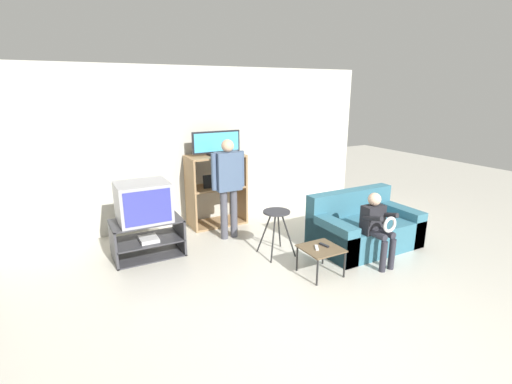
{
  "coord_description": "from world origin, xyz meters",
  "views": [
    {
      "loc": [
        -2.16,
        -2.2,
        2.25
      ],
      "look_at": [
        0.13,
        2.03,
        0.9
      ],
      "focal_mm": 26.0,
      "sensor_mm": 36.0,
      "label": 1
    }
  ],
  "objects_px": {
    "snack_table": "(321,251)",
    "person_seated_child": "(377,223)",
    "television_main": "(143,202)",
    "television_flat": "(216,144)",
    "remote_control_white": "(317,248)",
    "remote_control_black": "(324,245)",
    "folding_stool": "(276,219)",
    "couch": "(363,228)",
    "media_shelf": "(216,190)",
    "person_standing_adult": "(228,180)",
    "tv_stand": "(148,238)"
  },
  "relations": [
    {
      "from": "media_shelf",
      "to": "television_flat",
      "type": "distance_m",
      "value": 0.77
    },
    {
      "from": "television_main",
      "to": "snack_table",
      "type": "height_order",
      "value": "television_main"
    },
    {
      "from": "media_shelf",
      "to": "folding_stool",
      "type": "relative_size",
      "value": 1.86
    },
    {
      "from": "folding_stool",
      "to": "media_shelf",
      "type": "bearing_deg",
      "value": 99.42
    },
    {
      "from": "television_main",
      "to": "person_seated_child",
      "type": "bearing_deg",
      "value": -32.81
    },
    {
      "from": "snack_table",
      "to": "person_standing_adult",
      "type": "height_order",
      "value": "person_standing_adult"
    },
    {
      "from": "folding_stool",
      "to": "person_seated_child",
      "type": "bearing_deg",
      "value": -40.7
    },
    {
      "from": "folding_stool",
      "to": "snack_table",
      "type": "xyz_separation_m",
      "value": [
        0.18,
        -0.76,
        -0.21
      ]
    },
    {
      "from": "media_shelf",
      "to": "couch",
      "type": "height_order",
      "value": "media_shelf"
    },
    {
      "from": "folding_stool",
      "to": "person_seated_child",
      "type": "xyz_separation_m",
      "value": [
        1.0,
        -0.86,
        0.04
      ]
    },
    {
      "from": "person_seated_child",
      "to": "person_standing_adult",
      "type": "bearing_deg",
      "value": 127.46
    },
    {
      "from": "television_flat",
      "to": "couch",
      "type": "height_order",
      "value": "television_flat"
    },
    {
      "from": "snack_table",
      "to": "remote_control_black",
      "type": "height_order",
      "value": "remote_control_black"
    },
    {
      "from": "snack_table",
      "to": "person_seated_child",
      "type": "height_order",
      "value": "person_seated_child"
    },
    {
      "from": "couch",
      "to": "person_seated_child",
      "type": "bearing_deg",
      "value": -118.82
    },
    {
      "from": "remote_control_black",
      "to": "television_main",
      "type": "bearing_deg",
      "value": 130.33
    },
    {
      "from": "snack_table",
      "to": "remote_control_white",
      "type": "xyz_separation_m",
      "value": [
        -0.06,
        0.01,
        0.05
      ]
    },
    {
      "from": "tv_stand",
      "to": "person_seated_child",
      "type": "height_order",
      "value": "person_seated_child"
    },
    {
      "from": "person_seated_child",
      "to": "tv_stand",
      "type": "bearing_deg",
      "value": 146.96
    },
    {
      "from": "television_main",
      "to": "television_flat",
      "type": "xyz_separation_m",
      "value": [
        1.37,
        0.71,
        0.59
      ]
    },
    {
      "from": "folding_stool",
      "to": "person_standing_adult",
      "type": "xyz_separation_m",
      "value": [
        -0.32,
        0.87,
        0.4
      ]
    },
    {
      "from": "folding_stool",
      "to": "television_flat",
      "type": "bearing_deg",
      "value": 98.5
    },
    {
      "from": "television_main",
      "to": "remote_control_white",
      "type": "xyz_separation_m",
      "value": [
        1.72,
        -1.56,
        -0.42
      ]
    },
    {
      "from": "person_standing_adult",
      "to": "remote_control_white",
      "type": "bearing_deg",
      "value": -74.49
    },
    {
      "from": "media_shelf",
      "to": "remote_control_black",
      "type": "height_order",
      "value": "media_shelf"
    },
    {
      "from": "media_shelf",
      "to": "remote_control_white",
      "type": "distance_m",
      "value": 2.32
    },
    {
      "from": "remote_control_black",
      "to": "remote_control_white",
      "type": "relative_size",
      "value": 1.0
    },
    {
      "from": "remote_control_black",
      "to": "remote_control_white",
      "type": "height_order",
      "value": "same"
    },
    {
      "from": "snack_table",
      "to": "remote_control_black",
      "type": "bearing_deg",
      "value": 23.42
    },
    {
      "from": "couch",
      "to": "person_standing_adult",
      "type": "height_order",
      "value": "person_standing_adult"
    },
    {
      "from": "remote_control_white",
      "to": "folding_stool",
      "type": "bearing_deg",
      "value": 130.0
    },
    {
      "from": "television_flat",
      "to": "remote_control_white",
      "type": "height_order",
      "value": "television_flat"
    },
    {
      "from": "remote_control_white",
      "to": "couch",
      "type": "distance_m",
      "value": 1.23
    },
    {
      "from": "remote_control_white",
      "to": "person_seated_child",
      "type": "height_order",
      "value": "person_seated_child"
    },
    {
      "from": "couch",
      "to": "television_flat",
      "type": "bearing_deg",
      "value": 129.06
    },
    {
      "from": "media_shelf",
      "to": "tv_stand",
      "type": "bearing_deg",
      "value": -151.85
    },
    {
      "from": "remote_control_black",
      "to": "person_seated_child",
      "type": "xyz_separation_m",
      "value": [
        0.75,
        -0.13,
        0.2
      ]
    },
    {
      "from": "media_shelf",
      "to": "remote_control_black",
      "type": "bearing_deg",
      "value": -77.33
    },
    {
      "from": "snack_table",
      "to": "person_standing_adult",
      "type": "relative_size",
      "value": 0.3
    },
    {
      "from": "tv_stand",
      "to": "television_flat",
      "type": "bearing_deg",
      "value": 27.54
    },
    {
      "from": "folding_stool",
      "to": "remote_control_black",
      "type": "xyz_separation_m",
      "value": [
        0.25,
        -0.73,
        -0.16
      ]
    },
    {
      "from": "tv_stand",
      "to": "couch",
      "type": "distance_m",
      "value": 3.09
    },
    {
      "from": "folding_stool",
      "to": "person_standing_adult",
      "type": "relative_size",
      "value": 0.42
    },
    {
      "from": "snack_table",
      "to": "television_flat",
      "type": "bearing_deg",
      "value": 100.24
    },
    {
      "from": "folding_stool",
      "to": "person_standing_adult",
      "type": "distance_m",
      "value": 1.01
    },
    {
      "from": "remote_control_black",
      "to": "remote_control_white",
      "type": "bearing_deg",
      "value": 178.63
    },
    {
      "from": "television_main",
      "to": "remote_control_black",
      "type": "xyz_separation_m",
      "value": [
        1.85,
        -1.54,
        -0.42
      ]
    },
    {
      "from": "television_flat",
      "to": "remote_control_white",
      "type": "xyz_separation_m",
      "value": [
        0.35,
        -2.27,
        -1.01
      ]
    },
    {
      "from": "tv_stand",
      "to": "television_main",
      "type": "height_order",
      "value": "television_main"
    },
    {
      "from": "television_flat",
      "to": "remote_control_black",
      "type": "bearing_deg",
      "value": -77.93
    }
  ]
}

